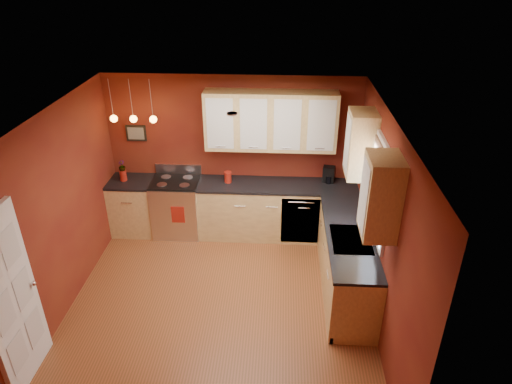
# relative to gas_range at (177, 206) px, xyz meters

# --- Properties ---
(floor) EXTENTS (4.20, 4.20, 0.00)m
(floor) POSITION_rel_gas_range_xyz_m (0.92, -1.80, -0.48)
(floor) COLOR brown
(floor) RESTS_ON ground
(ceiling) EXTENTS (4.00, 4.20, 0.02)m
(ceiling) POSITION_rel_gas_range_xyz_m (0.92, -1.80, 2.12)
(ceiling) COLOR silver
(ceiling) RESTS_ON wall_back
(wall_back) EXTENTS (4.00, 0.02, 2.60)m
(wall_back) POSITION_rel_gas_range_xyz_m (0.92, 0.30, 0.82)
(wall_back) COLOR maroon
(wall_back) RESTS_ON floor
(wall_front) EXTENTS (4.00, 0.02, 2.60)m
(wall_front) POSITION_rel_gas_range_xyz_m (0.92, -3.90, 0.82)
(wall_front) COLOR maroon
(wall_front) RESTS_ON floor
(wall_left) EXTENTS (0.02, 4.20, 2.60)m
(wall_left) POSITION_rel_gas_range_xyz_m (-1.08, -1.80, 0.82)
(wall_left) COLOR maroon
(wall_left) RESTS_ON floor
(wall_right) EXTENTS (0.02, 4.20, 2.60)m
(wall_right) POSITION_rel_gas_range_xyz_m (2.92, -1.80, 0.82)
(wall_right) COLOR maroon
(wall_right) RESTS_ON floor
(base_cabinets_back_left) EXTENTS (0.70, 0.60, 0.90)m
(base_cabinets_back_left) POSITION_rel_gas_range_xyz_m (-0.73, -0.00, -0.03)
(base_cabinets_back_left) COLOR #E8C67C
(base_cabinets_back_left) RESTS_ON floor
(base_cabinets_back_right) EXTENTS (2.54, 0.60, 0.90)m
(base_cabinets_back_right) POSITION_rel_gas_range_xyz_m (1.65, -0.00, -0.03)
(base_cabinets_back_right) COLOR #E8C67C
(base_cabinets_back_right) RESTS_ON floor
(base_cabinets_right) EXTENTS (0.60, 2.10, 0.90)m
(base_cabinets_right) POSITION_rel_gas_range_xyz_m (2.62, -1.35, -0.03)
(base_cabinets_right) COLOR #E8C67C
(base_cabinets_right) RESTS_ON floor
(counter_back_left) EXTENTS (0.70, 0.62, 0.04)m
(counter_back_left) POSITION_rel_gas_range_xyz_m (-0.73, -0.00, 0.44)
(counter_back_left) COLOR black
(counter_back_left) RESTS_ON base_cabinets_back_left
(counter_back_right) EXTENTS (2.54, 0.62, 0.04)m
(counter_back_right) POSITION_rel_gas_range_xyz_m (1.65, -0.00, 0.44)
(counter_back_right) COLOR black
(counter_back_right) RESTS_ON base_cabinets_back_right
(counter_right) EXTENTS (0.62, 2.10, 0.04)m
(counter_right) POSITION_rel_gas_range_xyz_m (2.62, -1.35, 0.44)
(counter_right) COLOR black
(counter_right) RESTS_ON base_cabinets_right
(gas_range) EXTENTS (0.76, 0.64, 1.11)m
(gas_range) POSITION_rel_gas_range_xyz_m (0.00, 0.00, 0.00)
(gas_range) COLOR silver
(gas_range) RESTS_ON floor
(dishwasher_front) EXTENTS (0.60, 0.02, 0.80)m
(dishwasher_front) POSITION_rel_gas_range_xyz_m (2.02, -0.29, -0.03)
(dishwasher_front) COLOR silver
(dishwasher_front) RESTS_ON base_cabinets_back_right
(sink) EXTENTS (0.50, 0.70, 0.33)m
(sink) POSITION_rel_gas_range_xyz_m (2.62, -1.50, 0.43)
(sink) COLOR #97969B
(sink) RESTS_ON counter_right
(window) EXTENTS (0.06, 1.02, 1.22)m
(window) POSITION_rel_gas_range_xyz_m (2.89, -1.50, 1.21)
(window) COLOR white
(window) RESTS_ON wall_right
(door_left_wall) EXTENTS (0.12, 0.82, 2.05)m
(door_left_wall) POSITION_rel_gas_range_xyz_m (-1.05, -3.00, 0.54)
(door_left_wall) COLOR white
(door_left_wall) RESTS_ON floor
(upper_cabinets_back) EXTENTS (2.00, 0.35, 0.90)m
(upper_cabinets_back) POSITION_rel_gas_range_xyz_m (1.52, 0.12, 1.47)
(upper_cabinets_back) COLOR #E8C67C
(upper_cabinets_back) RESTS_ON wall_back
(upper_cabinets_right) EXTENTS (0.35, 1.95, 0.90)m
(upper_cabinets_right) POSITION_rel_gas_range_xyz_m (2.75, -1.48, 1.47)
(upper_cabinets_right) COLOR #E8C67C
(upper_cabinets_right) RESTS_ON wall_right
(wall_picture) EXTENTS (0.32, 0.03, 0.26)m
(wall_picture) POSITION_rel_gas_range_xyz_m (-0.63, 0.28, 1.17)
(wall_picture) COLOR black
(wall_picture) RESTS_ON wall_back
(pendant_lights) EXTENTS (0.71, 0.11, 0.66)m
(pendant_lights) POSITION_rel_gas_range_xyz_m (-0.53, -0.05, 1.53)
(pendant_lights) COLOR #97969B
(pendant_lights) RESTS_ON ceiling
(red_canister) EXTENTS (0.12, 0.12, 0.18)m
(red_canister) POSITION_rel_gas_range_xyz_m (0.85, 0.03, 0.55)
(red_canister) COLOR #9D1C10
(red_canister) RESTS_ON counter_back_right
(red_vase) EXTENTS (0.11, 0.11, 0.18)m
(red_vase) POSITION_rel_gas_range_xyz_m (-0.84, 0.00, 0.55)
(red_vase) COLOR #9D1C10
(red_vase) RESTS_ON counter_back_left
(flowers) EXTENTS (0.14, 0.14, 0.19)m
(flowers) POSITION_rel_gas_range_xyz_m (-0.84, 0.00, 0.71)
(flowers) COLOR #9D1C10
(flowers) RESTS_ON red_vase
(coffee_maker) EXTENTS (0.21, 0.20, 0.26)m
(coffee_maker) POSITION_rel_gas_range_xyz_m (2.46, 0.14, 0.58)
(coffee_maker) COLOR black
(coffee_maker) RESTS_ON counter_back_right
(soap_pump) EXTENTS (0.11, 0.11, 0.21)m
(soap_pump) POSITION_rel_gas_range_xyz_m (2.86, -1.59, 0.57)
(soap_pump) COLOR silver
(soap_pump) RESTS_ON counter_right
(dish_towel) EXTENTS (0.21, 0.01, 0.29)m
(dish_towel) POSITION_rel_gas_range_xyz_m (0.08, -0.33, 0.04)
(dish_towel) COLOR #9D1C10
(dish_towel) RESTS_ON gas_range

